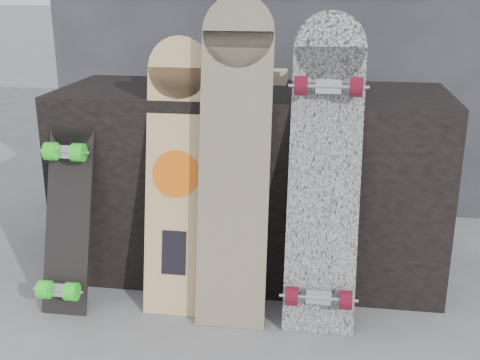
% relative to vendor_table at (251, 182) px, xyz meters
% --- Properties ---
extents(ground, '(60.00, 60.00, 0.00)m').
position_rel_vendor_table_xyz_m(ground, '(0.00, -0.50, -0.40)').
color(ground, slate).
rests_on(ground, ground).
extents(vendor_table, '(1.60, 0.60, 0.80)m').
position_rel_vendor_table_xyz_m(vendor_table, '(0.00, 0.00, 0.00)').
color(vendor_table, black).
rests_on(vendor_table, ground).
extents(booth, '(2.40, 0.22, 2.20)m').
position_rel_vendor_table_xyz_m(booth, '(0.00, 0.85, 0.70)').
color(booth, '#303034').
rests_on(booth, ground).
extents(merch_box_purple, '(0.18, 0.12, 0.10)m').
position_rel_vendor_table_xyz_m(merch_box_purple, '(-0.28, 0.07, 0.45)').
color(merch_box_purple, '#573C7B').
rests_on(merch_box_purple, vendor_table).
extents(merch_box_small, '(0.14, 0.14, 0.12)m').
position_rel_vendor_table_xyz_m(merch_box_small, '(0.30, 0.02, 0.46)').
color(merch_box_small, '#573C7B').
rests_on(merch_box_small, vendor_table).
extents(merch_box_flat, '(0.22, 0.10, 0.06)m').
position_rel_vendor_table_xyz_m(merch_box_flat, '(0.02, 0.17, 0.43)').
color(merch_box_flat, '#D1B78C').
rests_on(merch_box_flat, vendor_table).
extents(longboard_geisha, '(0.24, 0.25, 1.04)m').
position_rel_vendor_table_xyz_m(longboard_geisha, '(-0.24, -0.34, 0.15)').
color(longboard_geisha, beige).
rests_on(longboard_geisha, ground).
extents(longboard_celtic, '(0.26, 0.27, 1.19)m').
position_rel_vendor_table_xyz_m(longboard_celtic, '(-0.01, -0.38, 0.23)').
color(longboard_celtic, '#D0B98E').
rests_on(longboard_celtic, ground).
extents(longboard_cascadia, '(0.26, 0.36, 1.13)m').
position_rel_vendor_table_xyz_m(longboard_cascadia, '(0.31, -0.36, 0.19)').
color(longboard_cascadia, silver).
rests_on(longboard_cascadia, ground).
extents(skateboard_dark, '(0.18, 0.33, 0.78)m').
position_rel_vendor_table_xyz_m(skateboard_dark, '(-0.66, -0.41, -0.00)').
color(skateboard_dark, black).
rests_on(skateboard_dark, ground).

